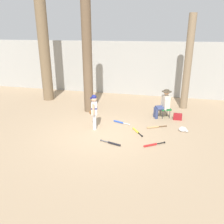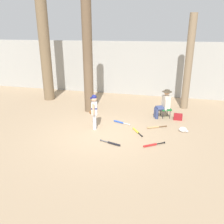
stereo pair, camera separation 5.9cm
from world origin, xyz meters
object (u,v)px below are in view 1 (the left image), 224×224
(young_ballplayer, at_px, (94,110))
(tree_far_left, at_px, (44,43))
(bat_red_barrel, at_px, (152,145))
(bat_blue_youth, at_px, (120,122))
(seated_spectator, at_px, (164,103))
(bat_yellow_trainer, at_px, (136,131))
(handbag_beside_stool, at_px, (178,117))
(tree_near_player, at_px, (87,58))
(tree_behind_spectator, at_px, (187,68))
(batting_helmet_white, at_px, (183,129))
(bat_wood_tan, at_px, (154,127))
(bat_black_composite, at_px, (113,143))
(folding_stool, at_px, (165,109))

(young_ballplayer, distance_m, tree_far_left, 5.20)
(bat_red_barrel, xyz_separation_m, bat_blue_youth, (-1.40, 1.62, -0.00))
(seated_spectator, bearing_deg, bat_red_barrel, -94.55)
(young_ballplayer, bearing_deg, bat_yellow_trainer, 2.33)
(handbag_beside_stool, bearing_deg, tree_near_player, 177.54)
(tree_far_left, bearing_deg, tree_behind_spectator, 2.01)
(handbag_beside_stool, xyz_separation_m, bat_red_barrel, (-0.82, -2.56, -0.10))
(batting_helmet_white, bearing_deg, bat_red_barrel, -125.33)
(bat_red_barrel, bearing_deg, young_ballplayer, 158.44)
(bat_blue_youth, bearing_deg, young_ballplayer, -136.95)
(tree_behind_spectator, xyz_separation_m, bat_red_barrel, (-1.11, -4.22, -1.85))
(tree_near_player, xyz_separation_m, tree_far_left, (-2.72, 1.26, 0.51))
(bat_blue_youth, bearing_deg, tree_behind_spectator, 46.04)
(handbag_beside_stool, bearing_deg, bat_wood_tan, -127.94)
(young_ballplayer, bearing_deg, tree_near_player, 115.25)
(tree_behind_spectator, xyz_separation_m, bat_wood_tan, (-1.14, -2.76, -1.85))
(bat_yellow_trainer, bearing_deg, bat_black_composite, -117.69)
(tree_far_left, bearing_deg, bat_black_composite, -42.60)
(bat_yellow_trainer, height_order, batting_helmet_white, batting_helmet_white)
(handbag_beside_stool, bearing_deg, bat_red_barrel, -107.81)
(tree_behind_spectator, relative_size, batting_helmet_white, 13.17)
(handbag_beside_stool, bearing_deg, young_ballplayer, -150.87)
(tree_far_left, distance_m, bat_wood_tan, 6.90)
(young_ballplayer, bearing_deg, handbag_beside_stool, 29.13)
(handbag_beside_stool, height_order, bat_blue_youth, handbag_beside_stool)
(bat_red_barrel, relative_size, bat_blue_youth, 0.94)
(bat_yellow_trainer, bearing_deg, tree_far_left, 149.45)
(folding_stool, relative_size, tree_far_left, 0.08)
(folding_stool, distance_m, seated_spectator, 0.29)
(tree_near_player, bearing_deg, bat_red_barrel, -41.51)
(bat_black_composite, distance_m, batting_helmet_white, 2.74)
(bat_yellow_trainer, bearing_deg, young_ballplayer, -177.67)
(batting_helmet_white, bearing_deg, bat_yellow_trainer, -164.21)
(batting_helmet_white, bearing_deg, young_ballplayer, -170.70)
(young_ballplayer, xyz_separation_m, handbag_beside_stool, (3.02, 1.69, -0.61))
(folding_stool, bearing_deg, tree_far_left, 168.15)
(tree_near_player, height_order, tree_behind_spectator, tree_near_player)
(tree_behind_spectator, height_order, bat_red_barrel, tree_behind_spectator)
(seated_spectator, bearing_deg, batting_helmet_white, -58.66)
(tree_far_left, bearing_deg, bat_wood_tan, -23.62)
(bat_yellow_trainer, xyz_separation_m, bat_blue_youth, (-0.77, 0.69, -0.00))
(bat_black_composite, bearing_deg, bat_wood_tan, 54.28)
(young_ballplayer, xyz_separation_m, batting_helmet_white, (3.19, 0.52, -0.66))
(seated_spectator, relative_size, bat_black_composite, 1.64)
(bat_blue_youth, bearing_deg, bat_red_barrel, -49.17)
(bat_yellow_trainer, distance_m, batting_helmet_white, 1.69)
(tree_far_left, xyz_separation_m, bat_wood_tan, (5.76, -2.52, -2.83))
(tree_behind_spectator, xyz_separation_m, bat_black_composite, (-2.35, -4.44, -1.85))
(bat_red_barrel, relative_size, bat_wood_tan, 0.92)
(folding_stool, bearing_deg, batting_helmet_white, -62.43)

